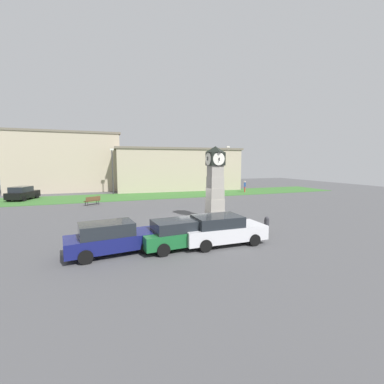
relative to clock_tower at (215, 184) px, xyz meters
name	(u,v)px	position (x,y,z in m)	size (l,w,h in m)	color
ground_plane	(192,220)	(-1.61, 0.72, -2.80)	(84.49, 84.49, 0.00)	#4C4C4F
clock_tower	(215,184)	(0.00, 0.00, 0.00)	(1.47, 1.47, 5.61)	#9B968C
bollard_near_tower	(267,226)	(1.25, -4.73, -2.20)	(0.30, 0.30, 1.17)	#333338
bollard_mid_row	(247,226)	(0.49, -3.80, -2.36)	(0.26, 0.26, 0.86)	maroon
bollard_far_row	(224,221)	(-0.50, -2.58, -2.23)	(0.31, 0.31, 1.11)	brown
car_navy_sedan	(112,238)	(-7.71, -4.79, -2.00)	(4.66, 2.27, 1.56)	navy
car_near_tower	(181,233)	(-4.32, -5.07, -2.04)	(4.42, 2.21, 1.48)	#19602D
car_by_building	(222,229)	(-2.05, -5.25, -1.99)	(4.55, 2.02, 1.58)	silver
car_silver_hatch	(22,193)	(-16.71, 17.35, -1.98)	(3.03, 4.30, 1.63)	black
bench	(92,200)	(-8.93, 10.80, -2.27)	(1.64, 1.28, 0.90)	brown
pedestrian_near_bench	(245,186)	(12.14, 15.52, -1.84)	(0.42, 0.47, 1.67)	red
street_lamp_near_road	(228,165)	(11.43, 19.70, 1.21)	(0.50, 0.24, 7.00)	#333338
street_lamp_far_side	(112,168)	(-6.42, 19.27, 0.84)	(0.50, 0.24, 6.28)	#333338
warehouse_blue_far	(66,162)	(-12.85, 26.70, 1.67)	(15.95, 7.78, 8.92)	#B7A88E
storefront_low_left	(176,169)	(3.95, 23.70, 0.53)	(20.15, 10.90, 6.63)	#B7A88E
grass_verge_far	(168,195)	(0.57, 16.21, -2.78)	(50.69, 7.41, 0.04)	#386B2D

